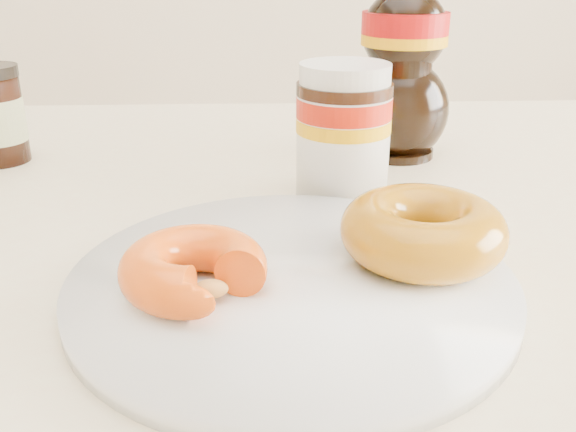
{
  "coord_description": "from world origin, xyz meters",
  "views": [
    {
      "loc": [
        -0.0,
        -0.39,
        0.96
      ],
      "look_at": [
        0.01,
        0.03,
        0.79
      ],
      "focal_mm": 40.0,
      "sensor_mm": 36.0,
      "label": 1
    }
  ],
  "objects_px": {
    "nutella_jar": "(343,126)",
    "syrup_bottle": "(403,61)",
    "dining_table": "(269,311)",
    "plate": "(291,283)",
    "donut_bitten": "(194,269)",
    "donut_whole": "(423,230)"
  },
  "relations": [
    {
      "from": "nutella_jar",
      "to": "syrup_bottle",
      "type": "distance_m",
      "value": 0.15
    },
    {
      "from": "dining_table",
      "to": "plate",
      "type": "bearing_deg",
      "value": -83.07
    },
    {
      "from": "syrup_bottle",
      "to": "dining_table",
      "type": "bearing_deg",
      "value": -127.89
    },
    {
      "from": "plate",
      "to": "donut_bitten",
      "type": "height_order",
      "value": "donut_bitten"
    },
    {
      "from": "plate",
      "to": "donut_bitten",
      "type": "distance_m",
      "value": 0.07
    },
    {
      "from": "nutella_jar",
      "to": "plate",
      "type": "bearing_deg",
      "value": -106.73
    },
    {
      "from": "dining_table",
      "to": "donut_bitten",
      "type": "distance_m",
      "value": 0.18
    },
    {
      "from": "donut_bitten",
      "to": "syrup_bottle",
      "type": "relative_size",
      "value": 0.44
    },
    {
      "from": "dining_table",
      "to": "donut_whole",
      "type": "relative_size",
      "value": 12.39
    },
    {
      "from": "plate",
      "to": "nutella_jar",
      "type": "bearing_deg",
      "value": 73.27
    },
    {
      "from": "donut_bitten",
      "to": "nutella_jar",
      "type": "bearing_deg",
      "value": 71.33
    },
    {
      "from": "donut_whole",
      "to": "donut_bitten",
      "type": "bearing_deg",
      "value": -164.54
    },
    {
      "from": "donut_whole",
      "to": "dining_table",
      "type": "bearing_deg",
      "value": 137.95
    },
    {
      "from": "donut_bitten",
      "to": "donut_whole",
      "type": "bearing_deg",
      "value": 26.4
    },
    {
      "from": "donut_whole",
      "to": "plate",
      "type": "bearing_deg",
      "value": -166.56
    },
    {
      "from": "plate",
      "to": "nutella_jar",
      "type": "relative_size",
      "value": 2.43
    },
    {
      "from": "plate",
      "to": "nutella_jar",
      "type": "distance_m",
      "value": 0.2
    },
    {
      "from": "dining_table",
      "to": "donut_whole",
      "type": "distance_m",
      "value": 0.18
    },
    {
      "from": "donut_bitten",
      "to": "syrup_bottle",
      "type": "distance_m",
      "value": 0.38
    },
    {
      "from": "donut_bitten",
      "to": "nutella_jar",
      "type": "xyz_separation_m",
      "value": [
        0.12,
        0.21,
        0.03
      ]
    },
    {
      "from": "donut_whole",
      "to": "nutella_jar",
      "type": "bearing_deg",
      "value": 102.09
    },
    {
      "from": "syrup_bottle",
      "to": "plate",
      "type": "bearing_deg",
      "value": -113.44
    }
  ]
}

